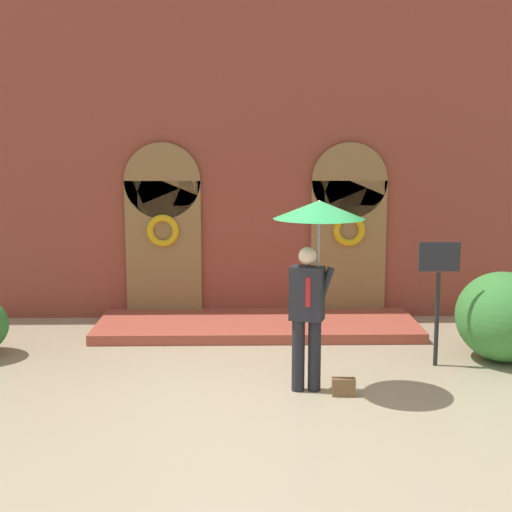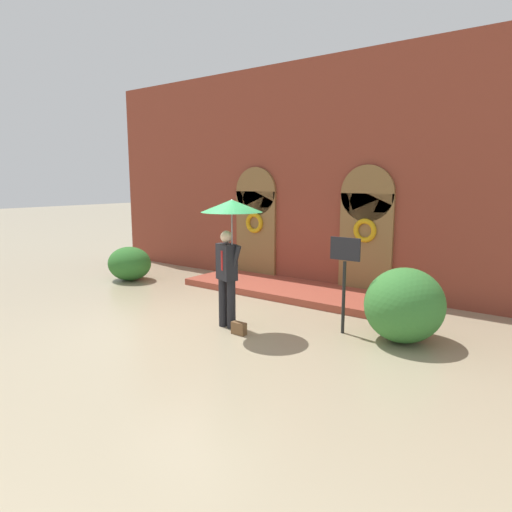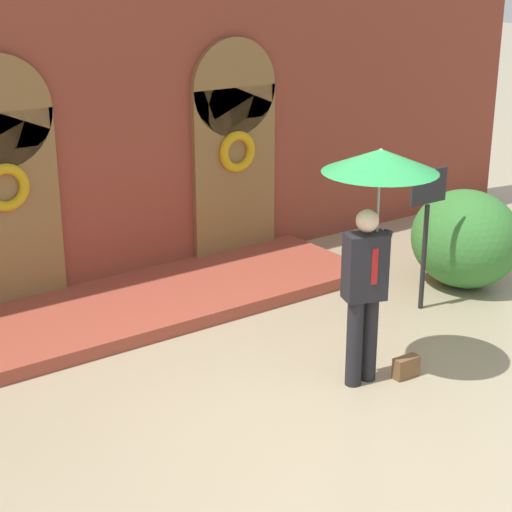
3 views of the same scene
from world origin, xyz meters
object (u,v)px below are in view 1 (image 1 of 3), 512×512
sign_post (438,283)px  shrub_right (503,316)px  person_with_umbrella (316,238)px  handbag (344,387)px

sign_post → shrub_right: size_ratio=1.19×
sign_post → shrub_right: sign_post is taller
sign_post → shrub_right: bearing=13.2°
person_with_umbrella → shrub_right: bearing=23.5°
handbag → shrub_right: (2.44, 1.41, 0.52)m
person_with_umbrella → sign_post: person_with_umbrella is taller
person_with_umbrella → handbag: person_with_umbrella is taller
person_with_umbrella → handbag: bearing=-30.4°
handbag → sign_post: size_ratio=0.16×
handbag → shrub_right: bearing=32.3°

